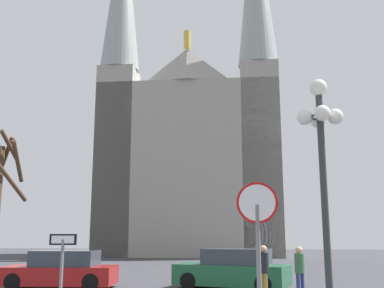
% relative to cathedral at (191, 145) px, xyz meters
% --- Properties ---
extents(cathedral, '(17.94, 11.87, 37.97)m').
position_rel_cathedral_xyz_m(cathedral, '(0.00, 0.00, 0.00)').
color(cathedral, gray).
rests_on(cathedral, ground).
extents(stop_sign, '(0.72, 0.08, 2.98)m').
position_rel_cathedral_xyz_m(stop_sign, '(6.05, -37.67, -9.02)').
color(stop_sign, slate).
rests_on(stop_sign, ground).
extents(one_way_arrow_sign, '(0.59, 0.10, 2.09)m').
position_rel_cathedral_xyz_m(one_way_arrow_sign, '(1.84, -35.94, -9.77)').
color(one_way_arrow_sign, slate).
rests_on(one_way_arrow_sign, ground).
extents(street_lamp, '(1.07, 1.07, 5.75)m').
position_rel_cathedral_xyz_m(street_lamp, '(7.62, -34.91, -7.21)').
color(street_lamp, '#2D3833').
rests_on(street_lamp, ground).
extents(parked_car_near_green, '(4.66, 2.96, 1.53)m').
position_rel_cathedral_xyz_m(parked_car_near_green, '(5.20, -27.27, -10.37)').
color(parked_car_near_green, '#1E5B38').
rests_on(parked_car_near_green, ground).
extents(parked_car_far_red, '(4.49, 2.15, 1.45)m').
position_rel_cathedral_xyz_m(parked_car_far_red, '(-1.54, -27.87, -10.40)').
color(parked_car_far_red, maroon).
rests_on(parked_car_far_red, ground).
extents(pedestrian_walking, '(0.32, 0.32, 1.73)m').
position_rel_cathedral_xyz_m(pedestrian_walking, '(6.31, -30.24, -10.04)').
color(pedestrian_walking, olive).
rests_on(pedestrian_walking, ground).
extents(pedestrian_standing, '(0.32, 0.32, 1.69)m').
position_rel_cathedral_xyz_m(pedestrian_standing, '(7.48, -29.96, -10.06)').
color(pedestrian_standing, navy).
rests_on(pedestrian_standing, ground).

